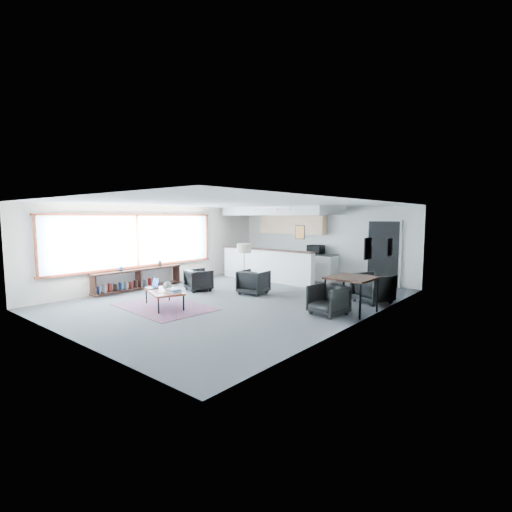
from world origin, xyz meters
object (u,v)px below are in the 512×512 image
Objects in this scene: armchair_left at (199,279)px; dining_chair_near at (328,301)px; book_stack at (174,291)px; dining_chair_far at (373,289)px; microwave at (316,248)px; armchair_right at (254,281)px; dining_table at (352,280)px; laptop at (154,285)px; floor_lamp at (244,250)px; ceramic_pot at (168,286)px; coffee_table at (164,292)px.

armchair_left is 4.42m from dining_chair_near.
book_stack is 0.45× the size of dining_chair_far.
microwave is (-3.07, 2.24, 0.75)m from dining_chair_far.
book_stack is at bearing 76.02° from armchair_right.
microwave is at bearing -15.02° from dining_chair_far.
dining_table is 0.77m from dining_chair_near.
armchair_right is 0.75× the size of dining_table.
laptop is 0.27× the size of floor_lamp.
dining_chair_near is 1.87m from dining_chair_far.
dining_table is at bearing 33.66° from ceramic_pot.
ceramic_pot is 0.35× the size of dining_chair_near.
armchair_left reaches higher than book_stack.
ceramic_pot reaches higher than coffee_table.
dining_chair_far is 3.87m from microwave.
coffee_table is at bearing 8.52° from laptop.
dining_chair_near is at bearing 50.14° from coffee_table.
laptop is 0.50× the size of armchair_right.
floor_lamp reaches higher than laptop.
armchair_left is at bearing 15.44° from armchair_right.
laptop is 0.85m from book_stack.
microwave reaches higher than ceramic_pot.
ceramic_pot is at bearing -146.34° from dining_table.
ceramic_pot is 3.92m from dining_chair_near.
ceramic_pot is 0.16× the size of floor_lamp.
floor_lamp is 2.63× the size of microwave.
laptop is at bearing 58.80° from armchair_right.
armchair_right is 0.53× the size of floor_lamp.
dining_chair_near is at bearing -160.52° from armchair_left.
dining_chair_far is at bearing 18.16° from floor_lamp.
laptop is 6.18m from microwave.
coffee_table is 2.01× the size of armchair_left.
book_stack reaches higher than coffee_table.
armchair_right is (1.13, 2.63, -0.11)m from laptop.
ceramic_pot is 0.32m from book_stack.
floor_lamp reaches higher than book_stack.
armchair_right reaches higher than laptop.
book_stack is 3.67m from dining_chair_near.
dining_chair_near is (3.10, 1.97, -0.15)m from book_stack.
microwave is (-3.07, 3.53, 0.35)m from dining_table.
floor_lamp is at bearing -130.56° from armchair_left.
armchair_left is (-0.93, 1.95, -0.03)m from coffee_table.
floor_lamp reaches higher than dining_table.
armchair_right is (0.28, 2.65, -0.08)m from book_stack.
armchair_left reaches higher than ceramic_pot.
floor_lamp is 3.40m from dining_chair_near.
armchair_left is (-1.01, 1.90, -0.17)m from ceramic_pot.
armchair_right reaches higher than book_stack.
floor_lamp is at bearing 92.10° from book_stack.
book_stack is (0.31, -0.06, -0.07)m from ceramic_pot.
dining_chair_far is (3.71, 3.76, -0.17)m from ceramic_pot.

